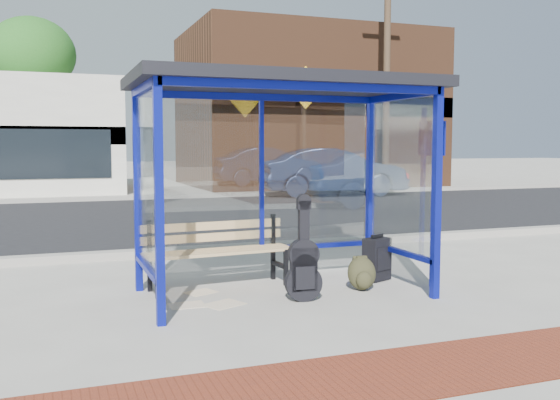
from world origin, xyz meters
name	(u,v)px	position (x,y,z in m)	size (l,w,h in m)	color
ground	(283,294)	(0.00, 0.00, 0.00)	(120.00, 120.00, 0.00)	#B2ADA0
brick_paver_strip	(406,372)	(0.00, -2.60, 0.01)	(60.00, 1.00, 0.01)	maroon
curb_near	(218,249)	(0.00, 2.90, 0.06)	(60.00, 0.25, 0.12)	gray
street_asphalt	(162,217)	(0.00, 8.00, 0.00)	(60.00, 10.00, 0.00)	black
curb_far	(134,198)	(0.00, 13.10, 0.06)	(60.00, 0.25, 0.12)	gray
far_sidewalk	(127,195)	(0.00, 15.00, 0.00)	(60.00, 4.00, 0.01)	#B2ADA0
bus_shelter	(281,110)	(0.00, 0.07, 2.07)	(3.30, 1.80, 2.42)	#0E179D
storefront_brown	(306,110)	(8.00, 18.49, 3.20)	(10.00, 7.08, 6.40)	#59331E
tree_mid	(32,55)	(-3.00, 22.00, 5.45)	(3.60, 3.60, 7.03)	#4C3826
tree_right	(362,70)	(12.50, 22.00, 5.45)	(3.60, 3.60, 7.03)	#4C3826
utility_pole_east	(387,77)	(9.00, 13.40, 4.11)	(1.60, 0.24, 8.00)	#4C3826
bench	(217,248)	(-0.60, 0.60, 0.47)	(1.78, 0.56, 0.83)	black
guitar_bag	(303,264)	(0.10, -0.36, 0.40)	(0.41, 0.16, 1.09)	black
suitcase	(377,259)	(1.35, 0.27, 0.27)	(0.39, 0.32, 0.58)	black
backpack	(362,274)	(0.93, -0.13, 0.19)	(0.38, 0.36, 0.40)	#2A2917
sign_post	(435,187)	(1.81, -0.27, 1.19)	(0.09, 0.26, 2.11)	#0C158B
newspaper_a	(187,305)	(-1.12, -0.11, 0.00)	(0.37, 0.29, 0.01)	white
newspaper_b	(224,304)	(-0.75, -0.21, 0.00)	(0.39, 0.31, 0.01)	white
newspaper_c	(201,292)	(-0.86, 0.40, 0.00)	(0.33, 0.26, 0.01)	white
parked_car	(333,172)	(6.48, 12.47, 0.79)	(1.68, 4.80, 1.58)	#172442
fire_hydrant	(406,181)	(9.94, 13.48, 0.36)	(0.29, 0.20, 0.66)	#B30C0D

